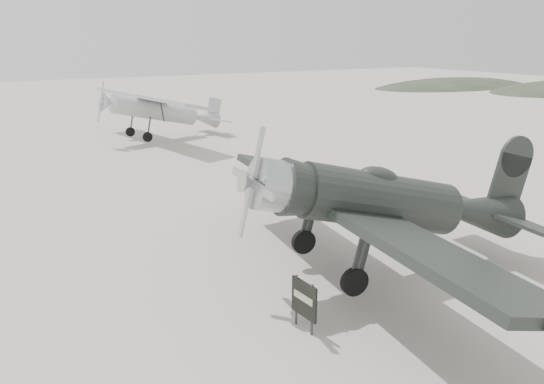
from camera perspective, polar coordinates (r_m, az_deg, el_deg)
The scene contains 5 objects.
ground at distance 17.62m, azimuth 5.89°, elevation -5.93°, with size 160.00×160.00×0.00m, color #AEA89B.
hill_northeast at distance 80.15m, azimuth 19.02°, elevation 10.71°, with size 32.00×16.00×5.20m, color #2F3728.
lowwing_monoplane at distance 15.11m, azimuth 12.74°, elevation -1.14°, with size 9.32×13.03×4.19m.
highwing_monoplane at distance 36.24m, azimuth -12.01°, elevation 8.96°, with size 8.96×12.55×3.54m.
sign_board at distance 12.60m, azimuth 3.47°, elevation -11.53°, with size 0.14×0.89×1.28m.
Camera 1 is at (-9.54, -13.24, 6.65)m, focal length 35.00 mm.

